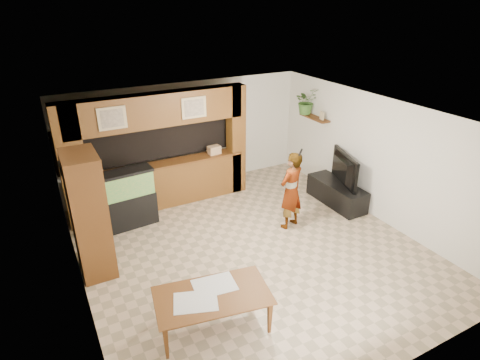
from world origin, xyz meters
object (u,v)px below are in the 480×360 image
aquarium (127,200)px  person (291,191)px  pantry_cabinet (89,215)px  dining_table (214,312)px  television (339,169)px

aquarium → person: (2.94, -1.59, 0.21)m
aquarium → pantry_cabinet: bearing=-131.1°
person → dining_table: person is taller
television → person: bearing=120.3°
pantry_cabinet → dining_table: size_ratio=1.34×
pantry_cabinet → aquarium: bearing=53.8°
aquarium → television: aquarium is taller
pantry_cabinet → aquarium: (0.87, 1.19, -0.48)m
aquarium → television: size_ratio=1.00×
pantry_cabinet → dining_table: bearing=-61.1°
aquarium → person: bearing=-33.3°
aquarium → television: 4.66m
pantry_cabinet → dining_table: (1.24, -2.23, -0.80)m
television → aquarium: bearing=92.5°
pantry_cabinet → television: 5.36m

